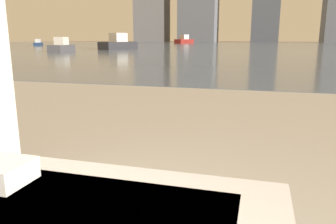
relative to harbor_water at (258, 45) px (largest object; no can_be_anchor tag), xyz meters
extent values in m
cube|color=slate|center=(0.00, 0.00, 0.00)|extent=(180.00, 110.00, 0.01)
cube|color=maroon|center=(-18.02, 19.41, 0.51)|extent=(3.98, 6.07, 1.01)
cube|color=silver|center=(-18.02, 19.41, 1.59)|extent=(2.14, 2.54, 1.15)
cube|color=#4C4C51|center=(-15.66, -37.19, 0.29)|extent=(1.68, 3.41, 0.57)
cube|color=silver|center=(-15.66, -37.19, 0.90)|extent=(1.02, 1.35, 0.65)
cube|color=#2D2D33|center=(-13.60, -30.11, 0.39)|extent=(2.87, 4.70, 0.78)
cube|color=silver|center=(-13.60, -30.11, 1.23)|extent=(1.59, 1.94, 0.89)
cube|color=navy|center=(-34.09, -15.81, 0.25)|extent=(2.13, 2.98, 0.50)
cube|color=silver|center=(-34.09, -15.81, 0.79)|extent=(1.11, 1.27, 0.57)
camera|label=1|loc=(0.76, -62.05, 1.06)|focal=35.00mm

